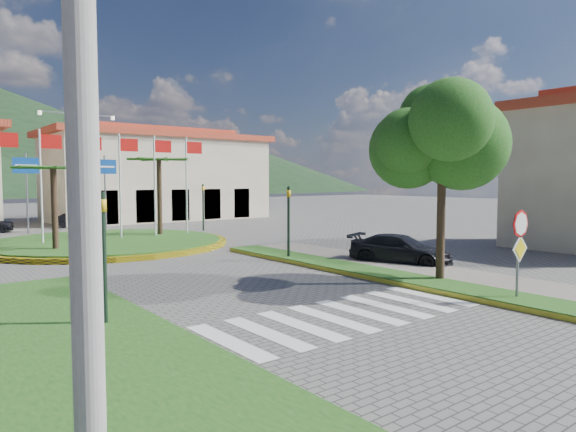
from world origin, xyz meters
TOP-DOWN VIEW (x-y plane):
  - ground at (0.00, 0.00)m, footprint 160.00×160.00m
  - sidewalk_right at (6.00, 2.00)m, footprint 4.00×28.00m
  - verge_right at (4.80, 2.00)m, footprint 1.60×28.00m
  - median_left at (-6.50, 6.00)m, footprint 5.00×14.00m
  - crosswalk at (0.00, 4.00)m, footprint 8.00×3.00m
  - roundabout_island at (0.00, 22.00)m, footprint 12.70×12.70m
  - stop_sign at (4.90, 1.96)m, footprint 0.80×0.11m
  - deciduous_tree at (5.50, 5.00)m, footprint 3.60×3.60m
  - utility_pole at (-7.50, 0.00)m, footprint 0.32×0.32m
  - traffic_light_left at (-5.20, 6.50)m, footprint 0.15×0.18m
  - traffic_light_right at (4.50, 12.00)m, footprint 0.15×0.18m
  - traffic_light_far at (8.00, 26.00)m, footprint 0.18×0.15m
  - direction_sign_west at (-2.00, 30.97)m, footprint 1.60×0.14m
  - direction_sign_east at (3.00, 30.97)m, footprint 1.60×0.14m
  - street_lamp_centre at (1.00, 30.00)m, footprint 4.80×0.16m
  - building_right at (10.00, 38.00)m, footprint 19.08×9.54m
  - hill_far_east at (70.00, 135.00)m, footprint 120.00×120.00m
  - car_dark_b at (2.00, 33.95)m, footprint 3.62×2.24m
  - car_side_right at (7.50, 8.35)m, footprint 3.12×4.56m

SIDE VIEW (x-z plane):
  - ground at x=0.00m, z-range 0.00..0.00m
  - crosswalk at x=0.00m, z-range 0.00..0.01m
  - sidewalk_right at x=6.00m, z-range 0.00..0.15m
  - verge_right at x=4.80m, z-range 0.00..0.18m
  - median_left at x=-6.50m, z-range 0.00..0.18m
  - roundabout_island at x=0.00m, z-range -2.83..3.17m
  - car_dark_b at x=2.00m, z-range 0.00..1.13m
  - car_side_right at x=7.50m, z-range 0.00..1.22m
  - stop_sign at x=4.90m, z-range 0.47..3.12m
  - traffic_light_left at x=-5.20m, z-range 0.34..3.54m
  - traffic_light_right at x=4.50m, z-range 0.34..3.54m
  - traffic_light_far at x=8.00m, z-range 0.34..3.54m
  - direction_sign_west at x=-2.00m, z-range 0.93..6.13m
  - direction_sign_east at x=3.00m, z-range 0.93..6.13m
  - building_right at x=10.00m, z-range -0.12..7.93m
  - street_lamp_centre at x=1.00m, z-range 0.50..8.50m
  - utility_pole at x=-7.50m, z-range 0.00..9.00m
  - deciduous_tree at x=5.50m, z-range 1.78..8.58m
  - hill_far_east at x=70.00m, z-range 0.00..18.00m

